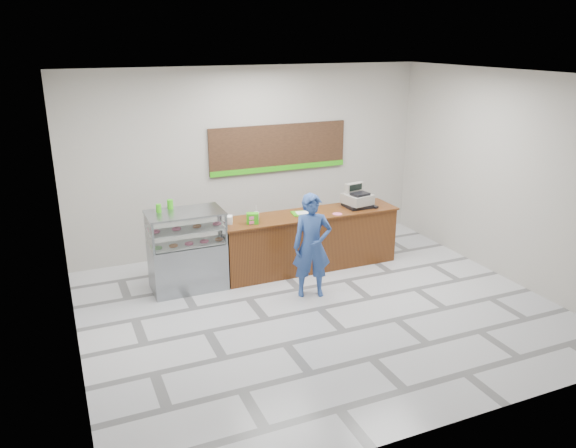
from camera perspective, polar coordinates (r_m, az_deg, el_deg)
name	(u,v)px	position (r m, az deg, el deg)	size (l,w,h in m)	color
floor	(320,309)	(8.78, 3.23, -8.57)	(7.00, 7.00, 0.00)	#BCBCC1
back_wall	(252,160)	(10.82, -3.72, 6.52)	(7.00, 7.00, 0.00)	#B3AEA4
ceiling	(324,75)	(7.83, 3.71, 14.85)	(7.00, 7.00, 0.00)	silver
sales_counter	(309,240)	(10.07, 2.17, -1.68)	(3.26, 0.76, 1.03)	brown
display_case	(187,250)	(9.34, -10.23, -2.62)	(1.22, 0.72, 1.33)	gray
menu_board	(279,149)	(10.94, -0.93, 7.67)	(2.80, 0.06, 0.90)	black
cash_register	(357,198)	(10.31, 7.03, 2.59)	(0.52, 0.54, 0.42)	black
card_terminal	(374,207)	(10.33, 8.70, 1.75)	(0.08, 0.16, 0.04)	black
serving_tray	(303,213)	(9.87, 1.51, 1.11)	(0.41, 0.33, 0.02)	#3DBD12
napkin_box	(228,220)	(9.39, -6.14, 0.43)	(0.15, 0.15, 0.13)	white
straw_cup	(256,216)	(9.57, -3.22, 0.85)	(0.09, 0.09, 0.13)	silver
promo_box	(253,218)	(9.36, -3.61, 0.58)	(0.20, 0.13, 0.18)	#33B313
donut_decal	(337,214)	(9.89, 5.04, 1.03)	(0.17, 0.17, 0.00)	pink
green_cup_left	(159,208)	(9.17, -13.01, 1.58)	(0.08, 0.08, 0.13)	#33B313
green_cup_right	(170,204)	(9.32, -11.89, 1.98)	(0.10, 0.10, 0.15)	#33B313
customer	(312,246)	(8.90, 2.45, -2.22)	(0.62, 0.40, 1.69)	#2A488A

